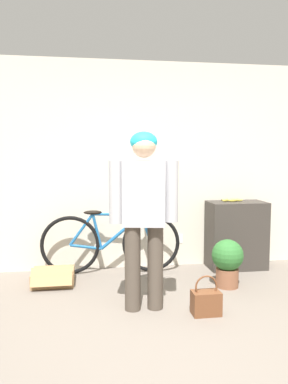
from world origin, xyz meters
TOP-DOWN VIEW (x-y plane):
  - ground_plane at (0.00, 0.00)m, footprint 14.00×14.00m
  - wall_back at (0.00, 2.51)m, footprint 8.00×0.07m
  - side_shelf at (1.24, 2.26)m, footprint 0.72×0.41m
  - person at (-0.12, 1.14)m, footprint 0.64×0.29m
  - bicycle at (-0.36, 2.27)m, footprint 1.70×0.46m
  - banana at (1.18, 2.28)m, footprint 0.29×0.08m
  - handbag at (0.41, 0.93)m, footprint 0.26×0.16m
  - cardboard_box at (-1.03, 1.97)m, footprint 0.46×0.47m
  - potted_plant at (0.87, 1.59)m, footprint 0.34×0.34m

SIDE VIEW (x-z plane):
  - ground_plane at x=0.00m, z-range 0.00..0.00m
  - cardboard_box at x=-1.03m, z-range -0.04..0.19m
  - handbag at x=0.41m, z-range -0.06..0.30m
  - potted_plant at x=0.87m, z-range 0.03..0.56m
  - bicycle at x=-0.36m, z-range -0.01..0.77m
  - side_shelf at x=1.24m, z-range 0.00..0.85m
  - banana at x=1.18m, z-range 0.85..0.89m
  - person at x=-0.12m, z-range 0.15..1.80m
  - wall_back at x=0.00m, z-range 0.00..2.60m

